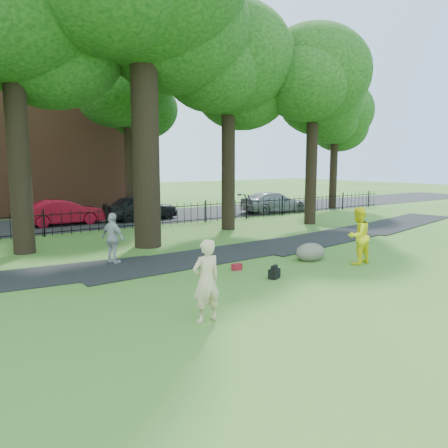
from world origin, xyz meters
TOP-DOWN VIEW (x-y plane):
  - ground at (0.00, 0.00)m, footprint 120.00×120.00m
  - footpath at (1.00, 3.90)m, footprint 36.07×3.85m
  - street at (0.00, 16.00)m, footprint 80.00×7.00m
  - iron_fence at (0.00, 12.00)m, footprint 44.00×0.04m
  - tree_row at (0.52, 8.40)m, footprint 26.82×7.96m
  - woman at (-2.61, -1.70)m, footprint 0.67×0.44m
  - man at (4.62, -0.00)m, footprint 1.00×0.80m
  - pedestrian at (-2.30, 4.81)m, footprint 0.78×1.13m
  - boulder at (3.73, 1.35)m, footprint 1.32×1.10m
  - backpack at (1.00, 0.17)m, footprint 0.45×0.38m
  - red_bag at (0.67, 1.64)m, footprint 0.33×0.22m
  - red_sedan at (-1.21, 15.44)m, footprint 4.38×1.65m
  - grey_car at (3.22, 14.99)m, footprint 4.62×2.10m
  - silver_car at (12.51, 13.50)m, footprint 5.03×2.29m

SIDE VIEW (x-z plane):
  - ground at x=0.00m, z-range 0.00..0.00m
  - footpath at x=1.00m, z-range -0.01..0.01m
  - street at x=0.00m, z-range -0.01..0.01m
  - red_bag at x=0.67m, z-range 0.00..0.21m
  - backpack at x=1.00m, z-range 0.00..0.29m
  - boulder at x=3.73m, z-range 0.00..0.67m
  - iron_fence at x=0.00m, z-range 0.00..1.20m
  - silver_car at x=12.51m, z-range 0.00..1.43m
  - red_sedan at x=-1.21m, z-range 0.00..1.43m
  - grey_car at x=3.22m, z-range 0.00..1.54m
  - pedestrian at x=-2.30m, z-range 0.00..1.78m
  - woman at x=-2.61m, z-range 0.00..1.85m
  - man at x=4.62m, z-range 0.00..1.97m
  - tree_row at x=0.52m, z-range 1.94..14.36m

